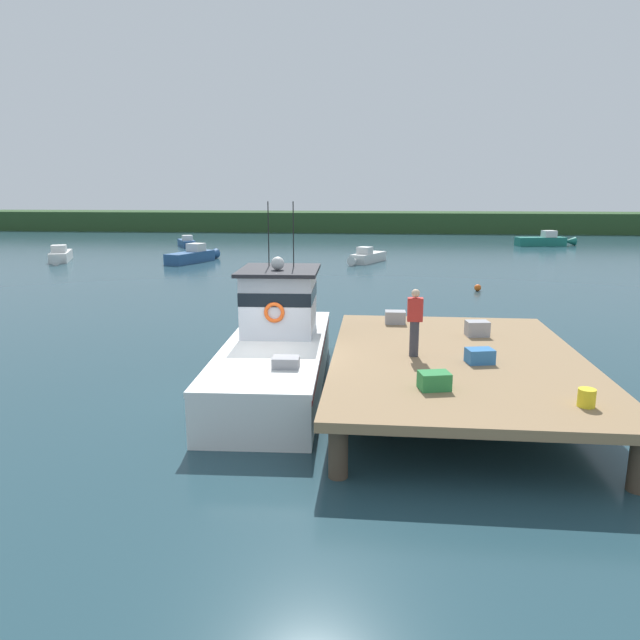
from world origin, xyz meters
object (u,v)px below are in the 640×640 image
Objects in this scene: moored_boat_far_right at (545,241)px; moored_boat_near_channel at (187,243)px; crate_stack_mid_dock at (480,356)px; crate_single_far at (434,381)px; main_fishing_boat at (277,345)px; mooring_buoy_outer at (478,288)px; mooring_buoy_inshore at (287,317)px; bait_bucket at (587,398)px; moored_boat_mid_harbor at (367,257)px; crate_single_by_cleat at (395,317)px; moored_boat_far_left at (193,256)px; moored_boat_outer_mooring at (60,256)px; crate_stack_near_edge at (477,329)px; deckhand_by_the_boat at (415,321)px.

moored_boat_near_channel is (-32.99, -4.12, -0.12)m from moored_boat_far_right.
crate_stack_mid_dock is 1.00× the size of crate_single_far.
main_fishing_boat is 2.42× the size of moored_boat_near_channel.
mooring_buoy_inshore is (-8.72, -8.08, -0.01)m from mooring_buoy_outer.
bait_bucket is 0.06× the size of moored_boat_far_right.
mooring_buoy_inshore is (-2.75, -19.87, -0.23)m from moored_boat_mid_harbor.
main_fishing_boat is at bearing -93.92° from moored_boat_mid_harbor.
crate_single_by_cleat is 40.08m from moored_boat_near_channel.
moored_boat_mid_harbor is at bearing 4.01° from moored_boat_far_left.
moored_boat_near_channel is (5.60, 12.04, -0.05)m from moored_boat_outer_mooring.
crate_stack_near_edge is 2.67m from crate_stack_mid_dock.
moored_boat_far_left is at bearing -69.87° from moored_boat_near_channel.
moored_boat_near_channel is at bearing 135.40° from mooring_buoy_outer.
crate_single_far reaches higher than mooring_buoy_outer.
bait_bucket is at bearing -63.27° from moored_boat_near_channel.
mooring_buoy_inshore is (-0.88, 7.42, -0.85)m from main_fishing_boat.
moored_boat_mid_harbor is (1.87, 27.28, -0.61)m from main_fishing_boat.
crate_single_by_cleat is 5.98m from crate_single_far.
mooring_buoy_outer is (2.79, 17.40, -1.19)m from crate_stack_mid_dock.
main_fishing_boat is 32.92m from moored_boat_outer_mooring.
crate_stack_mid_dock is 1.72× the size of mooring_buoy_outer.
bait_bucket is at bearing -48.41° from moored_boat_outer_mooring.
crate_stack_mid_dock is 0.37× the size of deckhand_by_the_boat.
crate_single_by_cleat is at bearing 32.87° from main_fishing_boat.
moored_boat_mid_harbor is at bearing 98.34° from bait_bucket.
crate_single_far is 1.76× the size of bait_bucket.
mooring_buoy_outer is at bearing 78.34° from crate_single_far.
crate_single_far reaches higher than moored_boat_outer_mooring.
crate_single_by_cleat is 25.26m from moored_boat_mid_harbor.
bait_bucket is 32.22m from moored_boat_mid_harbor.
moored_boat_far_left is at bearing 122.02° from crate_stack_near_edge.
crate_single_far is 12.29m from mooring_buoy_inshore.
moored_boat_far_right reaches higher than moored_boat_far_left.
crate_stack_near_edge is 4.87m from crate_single_far.
moored_boat_far_right is at bearing 72.82° from crate_stack_near_edge.
deckhand_by_the_boat is 0.37× the size of moored_boat_mid_harbor.
crate_stack_mid_dock is (1.83, -3.98, -0.02)m from crate_single_by_cleat.
moored_boat_mid_harbor is (-3.18, 29.18, -0.97)m from crate_stack_mid_dock.
main_fishing_boat reaches higher than bait_bucket.
crate_stack_near_edge is at bearing 102.00° from bait_bucket.
main_fishing_boat reaches higher than mooring_buoy_outer.
crate_single_by_cleat is at bearing 116.50° from bait_bucket.
moored_boat_outer_mooring is at bearing -176.53° from moored_boat_far_left.
crate_single_far is 1.87× the size of mooring_buoy_inshore.
deckhand_by_the_boat is 36.36m from moored_boat_outer_mooring.
bait_bucket is 0.97× the size of mooring_buoy_outer.
crate_single_by_cleat reaches higher than moored_boat_near_channel.
moored_boat_far_right is at bearing 69.48° from crate_single_by_cleat.
crate_single_by_cleat is 1.00× the size of crate_stack_mid_dock.
mooring_buoy_outer reaches higher than mooring_buoy_inshore.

